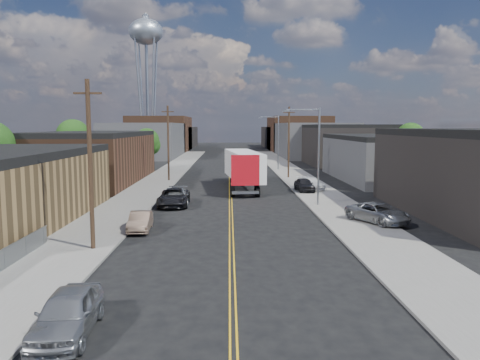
{
  "coord_description": "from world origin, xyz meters",
  "views": [
    {
      "loc": [
        -0.13,
        -17.21,
        7.35
      ],
      "look_at": [
        0.84,
        24.58,
        2.5
      ],
      "focal_mm": 35.0,
      "sensor_mm": 36.0,
      "label": 1
    }
  ],
  "objects_px": {
    "water_tower": "(146,37)",
    "semi_truck": "(243,167)",
    "car_right_lot_b": "(311,183)",
    "car_right_lot_a": "(378,213)",
    "car_right_lot_c": "(304,185)",
    "car_left_d": "(177,197)",
    "car_left_b": "(140,221)",
    "car_left_c": "(174,197)",
    "car_left_a": "(68,313)"
  },
  "relations": [
    {
      "from": "water_tower",
      "to": "car_right_lot_b",
      "type": "relative_size",
      "value": 8.09
    },
    {
      "from": "water_tower",
      "to": "car_left_a",
      "type": "height_order",
      "value": "water_tower"
    },
    {
      "from": "car_left_a",
      "to": "car_right_lot_a",
      "type": "bearing_deg",
      "value": 44.44
    },
    {
      "from": "water_tower",
      "to": "car_right_lot_a",
      "type": "bearing_deg",
      "value": -70.46
    },
    {
      "from": "car_left_c",
      "to": "car_right_lot_b",
      "type": "relative_size",
      "value": 1.27
    },
    {
      "from": "car_left_b",
      "to": "car_right_lot_c",
      "type": "distance_m",
      "value": 23.79
    },
    {
      "from": "semi_truck",
      "to": "car_left_a",
      "type": "xyz_separation_m",
      "value": [
        -7.34,
        -39.48,
        -1.73
      ]
    },
    {
      "from": "semi_truck",
      "to": "car_left_c",
      "type": "height_order",
      "value": "semi_truck"
    },
    {
      "from": "water_tower",
      "to": "car_left_c",
      "type": "xyz_separation_m",
      "value": [
        16.77,
        -84.54,
        -29.84
      ]
    },
    {
      "from": "car_left_a",
      "to": "car_right_lot_c",
      "type": "bearing_deg",
      "value": 65.4
    },
    {
      "from": "car_right_lot_a",
      "to": "car_right_lot_b",
      "type": "distance_m",
      "value": 18.77
    },
    {
      "from": "car_left_b",
      "to": "car_left_c",
      "type": "height_order",
      "value": "car_left_c"
    },
    {
      "from": "water_tower",
      "to": "car_left_c",
      "type": "relative_size",
      "value": 6.34
    },
    {
      "from": "water_tower",
      "to": "car_right_lot_a",
      "type": "xyz_separation_m",
      "value": [
        33.0,
        -93.0,
        -29.77
      ]
    },
    {
      "from": "car_right_lot_b",
      "to": "car_right_lot_c",
      "type": "xyz_separation_m",
      "value": [
        -1.0,
        -1.69,
        0.06
      ]
    },
    {
      "from": "water_tower",
      "to": "car_left_b",
      "type": "bearing_deg",
      "value": -80.65
    },
    {
      "from": "semi_truck",
      "to": "car_right_lot_b",
      "type": "distance_m",
      "value": 8.28
    },
    {
      "from": "water_tower",
      "to": "car_left_d",
      "type": "height_order",
      "value": "water_tower"
    },
    {
      "from": "car_left_c",
      "to": "car_right_lot_a",
      "type": "relative_size",
      "value": 1.12
    },
    {
      "from": "water_tower",
      "to": "semi_truck",
      "type": "height_order",
      "value": "water_tower"
    },
    {
      "from": "water_tower",
      "to": "car_left_a",
      "type": "xyz_separation_m",
      "value": [
        16.16,
        -111.27,
        -29.85
      ]
    },
    {
      "from": "semi_truck",
      "to": "car_right_lot_c",
      "type": "height_order",
      "value": "semi_truck"
    },
    {
      "from": "car_left_d",
      "to": "car_right_lot_a",
      "type": "distance_m",
      "value": 18.36
    },
    {
      "from": "semi_truck",
      "to": "car_left_b",
      "type": "xyz_separation_m",
      "value": [
        -7.9,
        -22.98,
        -1.86
      ]
    },
    {
      "from": "car_right_lot_a",
      "to": "car_right_lot_b",
      "type": "xyz_separation_m",
      "value": [
        -1.8,
        18.69,
        -0.06
      ]
    },
    {
      "from": "car_left_b",
      "to": "car_right_lot_b",
      "type": "bearing_deg",
      "value": 49.24
    },
    {
      "from": "semi_truck",
      "to": "car_right_lot_b",
      "type": "bearing_deg",
      "value": -24.87
    },
    {
      "from": "water_tower",
      "to": "car_left_a",
      "type": "relative_size",
      "value": 7.9
    },
    {
      "from": "water_tower",
      "to": "car_right_lot_b",
      "type": "distance_m",
      "value": 85.94
    },
    {
      "from": "car_left_a",
      "to": "car_left_d",
      "type": "distance_m",
      "value": 27.29
    },
    {
      "from": "car_right_lot_a",
      "to": "car_left_b",
      "type": "bearing_deg",
      "value": 158.26
    },
    {
      "from": "car_left_c",
      "to": "car_right_lot_c",
      "type": "bearing_deg",
      "value": 31.01
    },
    {
      "from": "water_tower",
      "to": "car_left_c",
      "type": "distance_m",
      "value": 91.2
    },
    {
      "from": "water_tower",
      "to": "semi_truck",
      "type": "relative_size",
      "value": 2.14
    },
    {
      "from": "car_left_b",
      "to": "car_right_lot_a",
      "type": "bearing_deg",
      "value": 2.41
    },
    {
      "from": "car_left_d",
      "to": "car_right_lot_a",
      "type": "height_order",
      "value": "car_right_lot_a"
    },
    {
      "from": "semi_truck",
      "to": "car_right_lot_a",
      "type": "xyz_separation_m",
      "value": [
        9.5,
        -21.2,
        -1.65
      ]
    },
    {
      "from": "car_left_a",
      "to": "car_left_d",
      "type": "bearing_deg",
      "value": 85.34
    },
    {
      "from": "car_right_lot_a",
      "to": "car_right_lot_c",
      "type": "height_order",
      "value": "car_right_lot_c"
    },
    {
      "from": "water_tower",
      "to": "car_right_lot_b",
      "type": "height_order",
      "value": "water_tower"
    },
    {
      "from": "car_right_lot_a",
      "to": "car_left_c",
      "type": "bearing_deg",
      "value": 124.9
    },
    {
      "from": "car_left_d",
      "to": "car_right_lot_a",
      "type": "relative_size",
      "value": 1.02
    },
    {
      "from": "car_left_d",
      "to": "car_right_lot_b",
      "type": "bearing_deg",
      "value": 30.65
    },
    {
      "from": "water_tower",
      "to": "car_left_d",
      "type": "xyz_separation_m",
      "value": [
        17.0,
        -84.0,
        -29.88
      ]
    },
    {
      "from": "car_left_a",
      "to": "car_right_lot_a",
      "type": "distance_m",
      "value": 24.85
    },
    {
      "from": "water_tower",
      "to": "semi_truck",
      "type": "distance_m",
      "value": 80.61
    },
    {
      "from": "water_tower",
      "to": "car_right_lot_c",
      "type": "height_order",
      "value": "water_tower"
    },
    {
      "from": "car_left_c",
      "to": "car_right_lot_b",
      "type": "bearing_deg",
      "value": 33.87
    },
    {
      "from": "water_tower",
      "to": "car_right_lot_b",
      "type": "bearing_deg",
      "value": -67.22
    },
    {
      "from": "car_left_d",
      "to": "water_tower",
      "type": "bearing_deg",
      "value": 97.8
    }
  ]
}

